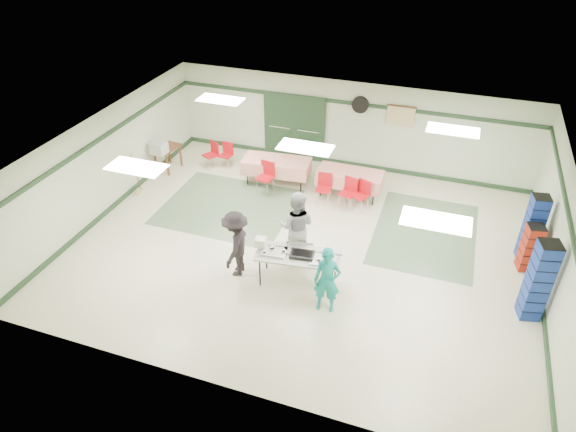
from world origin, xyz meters
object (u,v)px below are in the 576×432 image
(chair_loose_b, at_px, (212,152))
(volunteer_dark, at_px, (236,244))
(volunteer_teal, at_px, (327,280))
(dining_table_b, at_px, (276,165))
(crate_stack_blue_a, at_px, (533,228))
(crate_stack_red, at_px, (530,248))
(serving_table, at_px, (298,256))
(chair_d, at_px, (266,174))
(broom, at_px, (136,173))
(chair_loose_a, at_px, (227,152))
(office_printer, at_px, (159,148))
(printer_table, at_px, (167,151))
(chair_a, at_px, (349,189))
(chair_b, at_px, (324,185))
(volunteer_grey, at_px, (296,226))
(chair_c, at_px, (362,192))
(crate_stack_blue_b, at_px, (538,281))
(dining_table_a, at_px, (350,178))

(chair_loose_b, bearing_deg, volunteer_dark, -29.15)
(volunteer_teal, distance_m, dining_table_b, 5.46)
(crate_stack_blue_a, distance_m, crate_stack_red, 0.49)
(serving_table, height_order, dining_table_b, dining_table_b)
(volunteer_dark, bearing_deg, serving_table, 89.92)
(chair_d, distance_m, broom, 3.67)
(chair_loose_a, bearing_deg, office_printer, -138.97)
(volunteer_dark, distance_m, printer_table, 5.60)
(chair_a, xyz_separation_m, chair_b, (-0.71, 0.00, 0.00))
(volunteer_teal, bearing_deg, printer_table, 138.23)
(broom, bearing_deg, volunteer_dark, -21.78)
(volunteer_grey, bearing_deg, chair_c, -117.42)
(chair_c, xyz_separation_m, office_printer, (-6.14, -0.14, 0.40))
(chair_loose_a, height_order, chair_loose_b, chair_loose_b)
(chair_loose_b, height_order, crate_stack_blue_b, crate_stack_blue_b)
(volunteer_grey, height_order, crate_stack_red, volunteer_grey)
(chair_a, height_order, office_printer, office_printer)
(chair_c, distance_m, crate_stack_blue_a, 4.27)
(crate_stack_blue_b, bearing_deg, chair_d, 157.10)
(chair_loose_b, height_order, crate_stack_blue_a, crate_stack_blue_a)
(chair_c, bearing_deg, chair_d, -156.64)
(office_printer, bearing_deg, printer_table, 93.22)
(dining_table_a, bearing_deg, volunteer_teal, -82.12)
(volunteer_grey, xyz_separation_m, crate_stack_blue_a, (5.17, 1.77, -0.04))
(volunteer_grey, relative_size, dining_table_b, 0.89)
(volunteer_grey, relative_size, crate_stack_blue_a, 1.05)
(serving_table, xyz_separation_m, crate_stack_red, (4.85, 2.18, -0.12))
(chair_c, bearing_deg, office_printer, -155.02)
(volunteer_dark, xyz_separation_m, chair_c, (2.10, 3.62, -0.30))
(crate_stack_red, relative_size, crate_stack_blue_b, 0.64)
(chair_b, xyz_separation_m, crate_stack_blue_a, (5.23, -0.89, 0.33))
(chair_b, xyz_separation_m, chair_loose_b, (-3.83, 0.84, -0.01))
(volunteer_dark, height_order, chair_c, volunteer_dark)
(chair_a, distance_m, chair_b, 0.71)
(dining_table_b, distance_m, broom, 4.00)
(volunteer_dark, relative_size, chair_a, 1.90)
(crate_stack_blue_a, xyz_separation_m, crate_stack_blue_b, (0.00, -2.04, 0.07))
(dining_table_a, bearing_deg, dining_table_b, -179.66)
(chair_d, bearing_deg, chair_c, 8.84)
(volunteer_dark, bearing_deg, crate_stack_red, 104.37)
(volunteer_grey, bearing_deg, volunteer_teal, 121.53)
(serving_table, relative_size, crate_stack_red, 1.62)
(volunteer_dark, distance_m, chair_b, 3.78)
(serving_table, relative_size, crate_stack_blue_a, 1.13)
(chair_d, xyz_separation_m, printer_table, (-3.35, 0.26, 0.07))
(chair_loose_a, height_order, crate_stack_blue_b, crate_stack_blue_b)
(dining_table_a, relative_size, chair_c, 2.15)
(volunteer_teal, height_order, crate_stack_red, volunteer_teal)
(serving_table, xyz_separation_m, dining_table_a, (0.20, 4.05, -0.15))
(chair_b, height_order, office_printer, office_printer)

